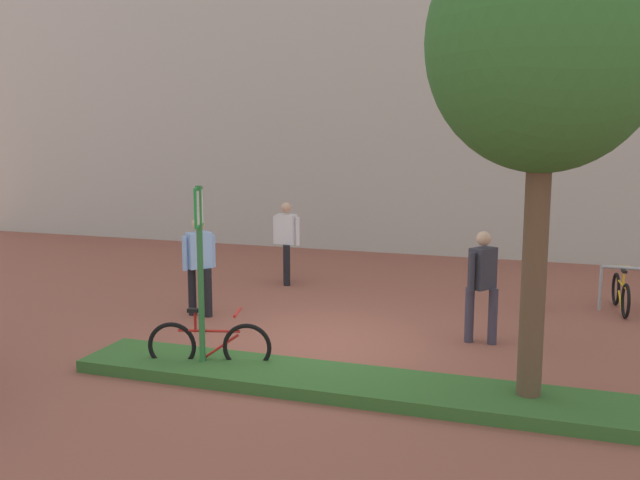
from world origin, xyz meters
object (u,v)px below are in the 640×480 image
(parking_sign_post, at_px, (200,252))
(person_shirt_blue, at_px, (286,237))
(bollard_steel, at_px, (537,286))
(person_suited_dark, at_px, (482,280))
(tree_sidewalk, at_px, (545,44))
(bike_at_sign, at_px, (210,345))
(person_shirt_white, at_px, (199,260))

(parking_sign_post, relative_size, person_shirt_blue, 1.45)
(bollard_steel, bearing_deg, person_shirt_blue, 172.27)
(person_suited_dark, distance_m, person_shirt_blue, 5.23)
(bollard_steel, xyz_separation_m, person_suited_dark, (-0.73, -2.27, 0.53))
(tree_sidewalk, xyz_separation_m, bike_at_sign, (-4.12, -0.05, -3.78))
(bollard_steel, relative_size, person_suited_dark, 0.52)
(person_suited_dark, bearing_deg, bollard_steel, 72.08)
(bike_at_sign, bearing_deg, person_shirt_white, 120.76)
(person_suited_dark, bearing_deg, bike_at_sign, -143.84)
(parking_sign_post, xyz_separation_m, bollard_steel, (4.10, 4.79, -1.18))
(tree_sidewalk, relative_size, person_shirt_blue, 3.25)
(tree_sidewalk, height_order, parking_sign_post, tree_sidewalk)
(bike_at_sign, xyz_separation_m, person_suited_dark, (3.32, 2.43, 0.63))
(bike_at_sign, bearing_deg, bollard_steel, 49.20)
(bollard_steel, distance_m, person_shirt_white, 5.98)
(person_shirt_white, height_order, person_suited_dark, same)
(bollard_steel, xyz_separation_m, person_shirt_blue, (-5.05, 0.69, 0.53))
(parking_sign_post, relative_size, bike_at_sign, 1.53)
(tree_sidewalk, height_order, person_suited_dark, tree_sidewalk)
(person_shirt_white, xyz_separation_m, person_suited_dark, (4.79, -0.05, 0.00))
(parking_sign_post, distance_m, bollard_steel, 6.42)
(tree_sidewalk, distance_m, person_suited_dark, 4.02)
(person_suited_dark, height_order, person_shirt_blue, same)
(person_shirt_blue, bearing_deg, person_shirt_white, -99.29)
(person_suited_dark, xyz_separation_m, person_shirt_blue, (-4.32, 2.95, 0.00))
(parking_sign_post, xyz_separation_m, person_shirt_white, (-1.42, 2.58, -0.65))
(tree_sidewalk, bearing_deg, person_suited_dark, 108.55)
(person_shirt_white, bearing_deg, parking_sign_post, -61.12)
(bike_at_sign, distance_m, person_suited_dark, 4.16)
(bollard_steel, bearing_deg, bike_at_sign, -130.80)
(person_shirt_white, bearing_deg, bollard_steel, 21.88)
(person_shirt_white, bearing_deg, person_suited_dark, -0.60)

